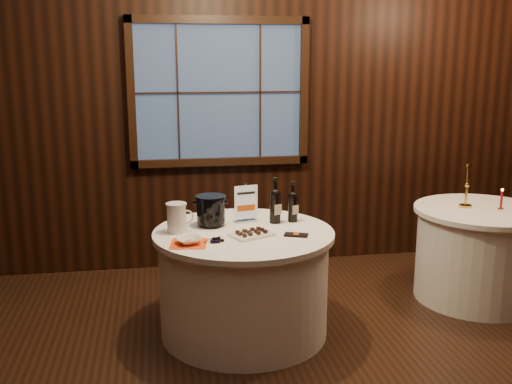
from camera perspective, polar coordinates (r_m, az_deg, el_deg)
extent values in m
cube|color=black|center=(5.56, -3.53, 7.93)|extent=(6.00, 0.02, 3.00)
cube|color=#33466C|center=(5.52, -3.52, 9.46)|extent=(1.50, 0.01, 1.20)
cylinder|color=white|center=(4.36, -1.17, -8.83)|extent=(1.20, 1.20, 0.73)
cylinder|color=white|center=(4.23, -1.19, -3.99)|extent=(1.28, 1.28, 0.04)
cylinder|color=white|center=(5.28, 20.43, -5.75)|extent=(1.00, 1.00, 0.73)
cylinder|color=white|center=(5.18, 20.76, -1.70)|extent=(1.08, 1.08, 0.04)
cube|color=#B5B6BC|center=(4.46, -1.00, -2.74)|extent=(0.16, 0.11, 0.01)
cube|color=#B5B6BC|center=(4.42, -1.01, -0.96)|extent=(0.02, 0.02, 0.27)
cube|color=white|center=(4.41, -0.98, -0.99)|extent=(0.18, 0.04, 0.25)
cylinder|color=black|center=(4.40, 1.83, -1.57)|extent=(0.08, 0.08, 0.22)
sphere|color=black|center=(4.38, 1.84, -0.18)|extent=(0.08, 0.08, 0.08)
cylinder|color=black|center=(4.36, 1.84, 0.59)|extent=(0.03, 0.03, 0.10)
cylinder|color=black|center=(4.35, 1.85, 1.22)|extent=(0.04, 0.04, 0.02)
cube|color=beige|center=(4.36, 1.93, -1.71)|extent=(0.06, 0.02, 0.08)
cylinder|color=black|center=(4.45, 3.51, -1.61)|extent=(0.07, 0.07, 0.20)
sphere|color=black|center=(4.42, 3.53, -0.39)|extent=(0.07, 0.07, 0.07)
cylinder|color=black|center=(4.41, 3.54, 0.29)|extent=(0.03, 0.03, 0.09)
cylinder|color=black|center=(4.40, 3.55, 0.85)|extent=(0.03, 0.03, 0.02)
cube|color=beige|center=(4.41, 3.62, -1.73)|extent=(0.05, 0.02, 0.07)
cylinder|color=black|center=(4.36, -4.30, -3.05)|extent=(0.16, 0.16, 0.03)
cylinder|color=black|center=(4.33, -4.33, -1.74)|extent=(0.21, 0.21, 0.18)
cylinder|color=black|center=(4.31, -4.35, -0.48)|extent=(0.22, 0.22, 0.02)
cube|color=white|center=(4.11, -0.40, -4.08)|extent=(0.33, 0.29, 0.02)
cube|color=black|center=(4.12, 3.84, -4.10)|extent=(0.18, 0.13, 0.01)
cylinder|color=#352A13|center=(3.97, -4.65, -4.61)|extent=(0.06, 0.01, 0.03)
cylinder|color=silver|center=(4.21, -7.57, -2.52)|extent=(0.13, 0.13, 0.20)
cylinder|color=silver|center=(4.18, -7.61, -1.15)|extent=(0.15, 0.15, 0.01)
torus|color=silver|center=(4.21, -6.64, -2.35)|extent=(0.10, 0.02, 0.10)
cube|color=#FF4315|center=(3.97, -6.43, -4.91)|extent=(0.27, 0.27, 0.00)
imported|color=white|center=(3.96, -6.44, -4.60)|extent=(0.20, 0.20, 0.04)
cylinder|color=gold|center=(5.17, 19.31, -1.26)|extent=(0.10, 0.10, 0.02)
cylinder|color=gold|center=(5.13, 19.45, 0.55)|extent=(0.02, 0.02, 0.32)
cylinder|color=gold|center=(5.10, 19.59, 2.44)|extent=(0.05, 0.05, 0.03)
cylinder|color=gold|center=(5.18, 22.27, -1.51)|extent=(0.05, 0.05, 0.01)
cylinder|color=#A70C1A|center=(5.17, 22.34, -0.69)|extent=(0.02, 0.02, 0.14)
sphere|color=#FFB23F|center=(5.15, 22.42, 0.20)|extent=(0.02, 0.02, 0.02)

